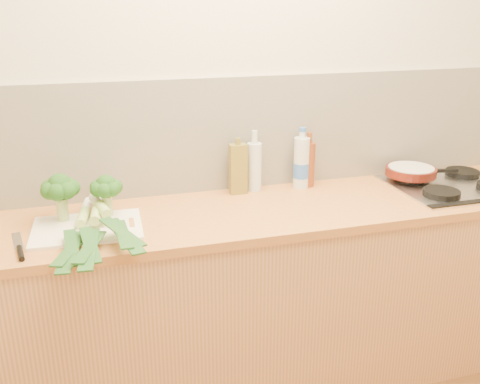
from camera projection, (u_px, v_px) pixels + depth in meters
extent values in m
plane|color=beige|center=(237.00, 107.00, 2.51)|extent=(3.50, 0.00, 3.50)
cube|color=silver|center=(237.00, 134.00, 2.54)|extent=(3.20, 0.02, 0.54)
cube|color=tan|center=(254.00, 301.00, 2.53)|extent=(3.20, 0.60, 0.86)
cube|color=#CE863C|center=(255.00, 212.00, 2.38)|extent=(3.20, 0.62, 0.04)
cube|color=silver|center=(452.00, 186.00, 2.64)|extent=(0.58, 0.50, 0.01)
cylinder|color=black|center=(441.00, 193.00, 2.48)|extent=(0.17, 0.17, 0.03)
cylinder|color=black|center=(412.00, 178.00, 2.70)|extent=(0.17, 0.17, 0.03)
cylinder|color=black|center=(462.00, 173.00, 2.78)|extent=(0.17, 0.17, 0.03)
cube|color=white|center=(87.00, 228.00, 2.14)|extent=(0.44, 0.33, 0.01)
cylinder|color=#92AA63|center=(62.00, 209.00, 2.19)|extent=(0.05, 0.05, 0.09)
sphere|color=#183D10|center=(60.00, 185.00, 2.15)|extent=(0.10, 0.10, 0.10)
sphere|color=#183D10|center=(71.00, 188.00, 2.17)|extent=(0.07, 0.07, 0.07)
sphere|color=#183D10|center=(67.00, 185.00, 2.20)|extent=(0.07, 0.07, 0.07)
sphere|color=#183D10|center=(58.00, 186.00, 2.19)|extent=(0.07, 0.07, 0.07)
sphere|color=#183D10|center=(50.00, 188.00, 2.17)|extent=(0.07, 0.07, 0.07)
sphere|color=#183D10|center=(50.00, 191.00, 2.13)|extent=(0.07, 0.07, 0.07)
sphere|color=#183D10|center=(57.00, 192.00, 2.12)|extent=(0.07, 0.07, 0.07)
sphere|color=#183D10|center=(67.00, 191.00, 2.14)|extent=(0.07, 0.07, 0.07)
cylinder|color=#92AA63|center=(108.00, 206.00, 2.24)|extent=(0.04, 0.04, 0.09)
sphere|color=#183D10|center=(106.00, 185.00, 2.20)|extent=(0.08, 0.08, 0.08)
sphere|color=#183D10|center=(115.00, 187.00, 2.22)|extent=(0.06, 0.06, 0.06)
sphere|color=#183D10|center=(111.00, 185.00, 2.24)|extent=(0.06, 0.06, 0.06)
sphere|color=#183D10|center=(103.00, 185.00, 2.24)|extent=(0.06, 0.06, 0.06)
sphere|color=#183D10|center=(97.00, 187.00, 2.22)|extent=(0.06, 0.06, 0.06)
sphere|color=#183D10|center=(98.00, 190.00, 2.19)|extent=(0.06, 0.06, 0.06)
sphere|color=#183D10|center=(104.00, 191.00, 2.17)|extent=(0.06, 0.06, 0.06)
sphere|color=#183D10|center=(112.00, 189.00, 2.19)|extent=(0.06, 0.06, 0.06)
cylinder|color=white|center=(87.00, 206.00, 2.29)|extent=(0.06, 0.13, 0.04)
cylinder|color=#A7C663|center=(83.00, 217.00, 2.17)|extent=(0.06, 0.16, 0.04)
cube|color=#184317|center=(71.00, 249.00, 1.89)|extent=(0.14, 0.30, 0.02)
cube|color=#184317|center=(70.00, 251.00, 1.87)|extent=(0.10, 0.34, 0.01)
cube|color=#184317|center=(72.00, 247.00, 1.90)|extent=(0.06, 0.28, 0.02)
cylinder|color=white|center=(98.00, 201.00, 2.30)|extent=(0.05, 0.14, 0.04)
cylinder|color=#A7C663|center=(96.00, 214.00, 2.16)|extent=(0.06, 0.17, 0.04)
cube|color=#184317|center=(90.00, 247.00, 1.87)|extent=(0.13, 0.30, 0.02)
cube|color=#184317|center=(89.00, 248.00, 1.85)|extent=(0.08, 0.34, 0.01)
cube|color=#184317|center=(90.00, 244.00, 1.88)|extent=(0.07, 0.28, 0.02)
cylinder|color=white|center=(96.00, 201.00, 2.25)|extent=(0.06, 0.11, 0.04)
cylinder|color=#A7C663|center=(103.00, 209.00, 2.16)|extent=(0.07, 0.13, 0.04)
cube|color=#184317|center=(123.00, 234.00, 1.93)|extent=(0.05, 0.30, 0.02)
cube|color=#184317|center=(124.00, 235.00, 1.91)|extent=(0.12, 0.34, 0.01)
cube|color=#184317|center=(122.00, 232.00, 1.94)|extent=(0.15, 0.27, 0.02)
cube|color=silver|center=(18.00, 241.00, 2.04)|extent=(0.06, 0.17, 0.00)
cylinder|color=black|center=(21.00, 253.00, 1.92)|extent=(0.04, 0.11, 0.02)
cylinder|color=#51160D|center=(411.00, 171.00, 2.69)|extent=(0.25, 0.25, 0.04)
cylinder|color=beige|center=(411.00, 167.00, 2.68)|extent=(0.22, 0.22, 0.00)
cube|color=black|center=(445.00, 171.00, 2.70)|extent=(0.13, 0.05, 0.02)
cube|color=olive|center=(238.00, 169.00, 2.52)|extent=(0.08, 0.05, 0.24)
cylinder|color=olive|center=(238.00, 141.00, 2.47)|extent=(0.02, 0.02, 0.03)
cylinder|color=silver|center=(254.00, 167.00, 2.56)|extent=(0.07, 0.07, 0.23)
cylinder|color=silver|center=(255.00, 137.00, 2.51)|extent=(0.03, 0.03, 0.06)
cylinder|color=brown|center=(308.00, 165.00, 2.62)|extent=(0.06, 0.06, 0.22)
cylinder|color=brown|center=(309.00, 138.00, 2.58)|extent=(0.03, 0.03, 0.05)
cylinder|color=silver|center=(301.00, 163.00, 2.60)|extent=(0.08, 0.08, 0.25)
cylinder|color=silver|center=(302.00, 135.00, 2.55)|extent=(0.03, 0.03, 0.03)
cylinder|color=blue|center=(301.00, 170.00, 2.61)|extent=(0.08, 0.08, 0.07)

